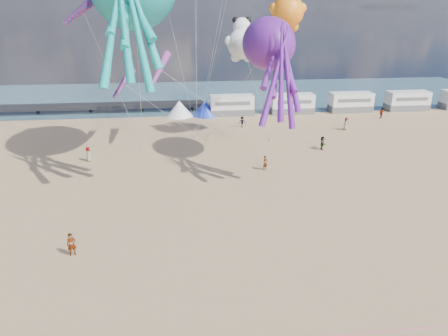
# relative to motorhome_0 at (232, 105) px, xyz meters

# --- Properties ---
(ground) EXTENTS (120.00, 120.00, 0.00)m
(ground) POSITION_rel_motorhome_0_xyz_m (-6.00, -40.00, -1.50)
(ground) COLOR tan
(ground) RESTS_ON ground
(water) EXTENTS (120.00, 120.00, 0.00)m
(water) POSITION_rel_motorhome_0_xyz_m (-6.00, 15.00, -1.48)
(water) COLOR #365767
(water) RESTS_ON ground
(pier) EXTENTS (60.00, 3.00, 0.50)m
(pier) POSITION_rel_motorhome_0_xyz_m (-34.00, 4.00, -0.50)
(pier) COLOR black
(pier) RESTS_ON ground
(motorhome_0) EXTENTS (6.60, 2.50, 3.00)m
(motorhome_0) POSITION_rel_motorhome_0_xyz_m (0.00, 0.00, 0.00)
(motorhome_0) COLOR silver
(motorhome_0) RESTS_ON ground
(motorhome_1) EXTENTS (6.60, 2.50, 3.00)m
(motorhome_1) POSITION_rel_motorhome_0_xyz_m (9.50, 0.00, 0.00)
(motorhome_1) COLOR silver
(motorhome_1) RESTS_ON ground
(motorhome_2) EXTENTS (6.60, 2.50, 3.00)m
(motorhome_2) POSITION_rel_motorhome_0_xyz_m (19.00, 0.00, 0.00)
(motorhome_2) COLOR silver
(motorhome_2) RESTS_ON ground
(motorhome_3) EXTENTS (6.60, 2.50, 3.00)m
(motorhome_3) POSITION_rel_motorhome_0_xyz_m (28.50, 0.00, 0.00)
(motorhome_3) COLOR silver
(motorhome_3) RESTS_ON ground
(tent_white) EXTENTS (4.00, 4.00, 2.40)m
(tent_white) POSITION_rel_motorhome_0_xyz_m (-8.00, 0.00, -0.30)
(tent_white) COLOR white
(tent_white) RESTS_ON ground
(tent_blue) EXTENTS (4.00, 4.00, 2.40)m
(tent_blue) POSITION_rel_motorhome_0_xyz_m (-4.00, 0.00, -0.30)
(tent_blue) COLOR #1933CC
(tent_blue) RESTS_ON ground
(standing_person) EXTENTS (0.68, 0.54, 1.63)m
(standing_person) POSITION_rel_motorhome_0_xyz_m (-15.43, -36.17, -0.69)
(standing_person) COLOR tan
(standing_person) RESTS_ON ground
(beachgoer_0) EXTENTS (0.48, 0.64, 1.60)m
(beachgoer_0) POSITION_rel_motorhome_0_xyz_m (-17.88, -18.15, -0.70)
(beachgoer_0) COLOR #7F6659
(beachgoer_0) RESTS_ON ground
(beachgoer_2) EXTENTS (0.82, 0.68, 1.53)m
(beachgoer_2) POSITION_rel_motorhome_0_xyz_m (0.54, -7.12, -0.74)
(beachgoer_2) COLOR #7F6659
(beachgoer_2) RESTS_ON ground
(beachgoer_3) EXTENTS (1.10, 0.83, 1.51)m
(beachgoer_3) POSITION_rel_motorhome_0_xyz_m (21.98, -4.52, -0.75)
(beachgoer_3) COLOR #7F6659
(beachgoer_3) RESTS_ON ground
(beachgoer_4) EXTENTS (0.49, 0.97, 1.58)m
(beachgoer_4) POSITION_rel_motorhome_0_xyz_m (8.41, -17.26, -0.71)
(beachgoer_4) COLOR #7F6659
(beachgoer_4) RESTS_ON ground
(beachgoer_5) EXTENTS (1.42, 1.12, 1.51)m
(beachgoer_5) POSITION_rel_motorhome_0_xyz_m (0.50, -22.73, -0.75)
(beachgoer_5) COLOR #7F6659
(beachgoer_5) RESTS_ON ground
(beachgoer_6) EXTENTS (0.69, 0.51, 1.73)m
(beachgoer_6) POSITION_rel_motorhome_0_xyz_m (14.29, -9.87, -0.64)
(beachgoer_6) COLOR #7F6659
(beachgoer_6) RESTS_ON ground
(sandbag_a) EXTENTS (0.50, 0.35, 0.22)m
(sandbag_a) POSITION_rel_motorhome_0_xyz_m (-12.29, -15.29, -1.39)
(sandbag_a) COLOR gray
(sandbag_a) RESTS_ON ground
(sandbag_b) EXTENTS (0.50, 0.35, 0.22)m
(sandbag_b) POSITION_rel_motorhome_0_xyz_m (-4.14, -10.74, -1.39)
(sandbag_b) COLOR gray
(sandbag_b) RESTS_ON ground
(sandbag_c) EXTENTS (0.50, 0.35, 0.22)m
(sandbag_c) POSITION_rel_motorhome_0_xyz_m (3.34, -13.20, -1.39)
(sandbag_c) COLOR gray
(sandbag_c) RESTS_ON ground
(sandbag_d) EXTENTS (0.50, 0.35, 0.22)m
(sandbag_d) POSITION_rel_motorhome_0_xyz_m (0.81, -10.33, -1.39)
(sandbag_d) COLOR gray
(sandbag_d) RESTS_ON ground
(sandbag_e) EXTENTS (0.50, 0.35, 0.22)m
(sandbag_e) POSITION_rel_motorhome_0_xyz_m (-5.87, -10.99, -1.39)
(sandbag_e) COLOR gray
(sandbag_e) RESTS_ON ground
(kite_octopus_purple) EXTENTS (4.77, 10.27, 11.53)m
(kite_octopus_purple) POSITION_rel_motorhome_0_xyz_m (0.82, -20.58, 10.71)
(kite_octopus_purple) COLOR #631B8B
(kite_panda) EXTENTS (4.41, 4.19, 5.84)m
(kite_panda) POSITION_rel_motorhome_0_xyz_m (-0.53, -12.78, 10.05)
(kite_panda) COLOR white
(kite_teddy_orange) EXTENTS (5.22, 5.03, 6.16)m
(kite_teddy_orange) POSITION_rel_motorhome_0_xyz_m (4.40, -13.47, 13.47)
(kite_teddy_orange) COLOR orange
(windsock_left) EXTENTS (3.32, 7.01, 7.04)m
(windsock_left) POSITION_rel_motorhome_0_xyz_m (-17.17, -15.85, 13.76)
(windsock_left) COLOR red
(windsock_mid) EXTENTS (2.74, 6.13, 6.11)m
(windsock_mid) POSITION_rel_motorhome_0_xyz_m (-9.95, -13.70, 7.53)
(windsock_mid) COLOR red
(windsock_right) EXTENTS (2.86, 4.86, 4.93)m
(windsock_right) POSITION_rel_motorhome_0_xyz_m (-14.24, -12.91, 5.86)
(windsock_right) COLOR red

